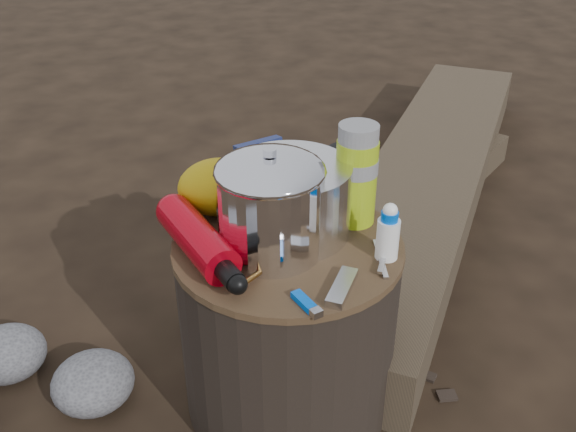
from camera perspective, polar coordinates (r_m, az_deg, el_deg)
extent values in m
plane|color=black|center=(1.54, 0.00, -15.52)|extent=(60.00, 60.00, 0.00)
cylinder|color=black|center=(1.40, 0.00, -9.60)|extent=(0.45, 0.45, 0.42)
cube|color=#3F3425|center=(2.27, 12.15, 3.03)|extent=(1.39, 1.92, 0.17)
cube|color=#3F3425|center=(2.19, 10.25, 1.12)|extent=(1.07, 1.01, 0.10)
cylinder|color=silver|center=(1.28, 0.16, 1.47)|extent=(0.24, 0.24, 0.15)
cylinder|color=silver|center=(1.21, -1.55, 1.08)|extent=(0.20, 0.20, 0.20)
cylinder|color=#97B815|center=(1.31, 6.01, 3.59)|extent=(0.08, 0.08, 0.21)
cylinder|color=black|center=(1.37, 5.22, 3.21)|extent=(0.09, 0.09, 0.13)
ellipsoid|color=#C29D0D|center=(1.36, -6.08, 2.57)|extent=(0.17, 0.14, 0.12)
cube|color=navy|center=(1.40, -2.42, 3.94)|extent=(0.11, 0.06, 0.14)
cube|color=blue|center=(1.12, 1.42, -7.50)|extent=(0.04, 0.08, 0.01)
cube|color=silver|center=(1.15, 4.76, -6.28)|extent=(0.08, 0.11, 0.02)
cylinder|color=white|center=(1.22, 8.78, -1.59)|extent=(0.04, 0.04, 0.10)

